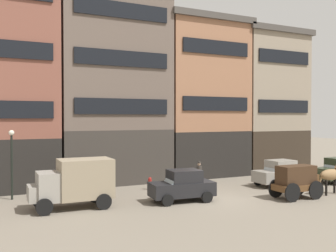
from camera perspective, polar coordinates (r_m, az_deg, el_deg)
name	(u,v)px	position (r m, az deg, el deg)	size (l,w,h in m)	color
ground_plane	(217,199)	(23.27, 7.27, -10.80)	(120.00, 120.00, 0.00)	slate
building_far_left	(4,77)	(28.68, -23.21, 6.72)	(7.12, 6.41, 15.18)	black
building_center_left	(110,86)	(29.96, -8.62, 5.95)	(8.60, 6.41, 14.52)	#38332D
building_center_right	(197,97)	(33.05, 4.36, 4.28)	(7.60, 6.41, 13.09)	black
building_far_right	(261,101)	(37.04, 13.74, 3.66)	(7.04, 6.41, 12.75)	#33281E
cargo_wagon	(297,179)	(24.40, 18.61, -7.55)	(2.93, 1.57, 1.98)	brown
draft_horse	(332,174)	(26.52, 23.19, -6.61)	(2.35, 0.64, 2.30)	#937047
delivery_truck_near	(74,182)	(21.27, -13.76, -8.07)	(4.38, 2.19, 2.62)	gray
sedan_light	(182,186)	(22.41, 2.16, -8.87)	(3.83, 2.13, 1.83)	black
sedan_parked_curb	(279,173)	(28.48, 16.26, -6.74)	(3.72, 1.90, 1.83)	gray
pedestrian_officer	(199,173)	(27.00, 4.67, -6.99)	(0.43, 0.43, 1.79)	#38332D
streetlamp_curbside	(12,155)	(24.46, -22.26, -3.96)	(0.32, 0.32, 4.12)	black
fire_hydrant_curbside	(150,183)	(26.10, -2.72, -8.51)	(0.24, 0.24, 0.83)	maroon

